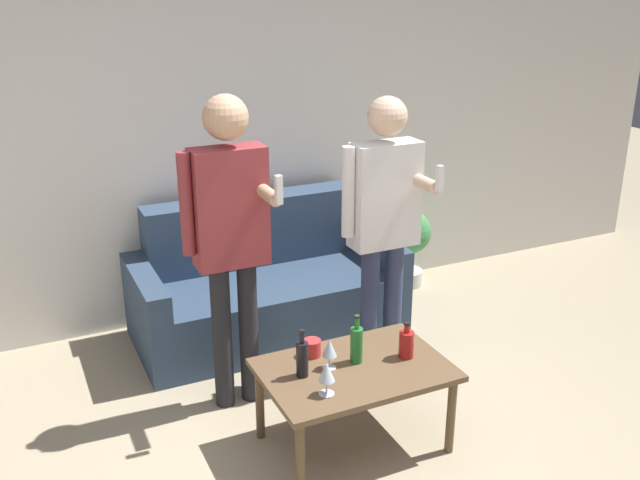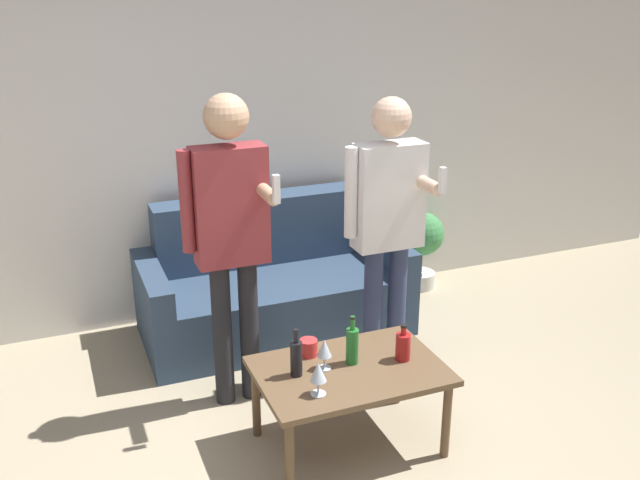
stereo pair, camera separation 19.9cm
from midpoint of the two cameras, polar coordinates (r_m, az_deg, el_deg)
wall_back at (r=4.71m, az=-9.11°, el=9.37°), size 8.00×0.06×2.70m
couch at (r=4.72m, az=-2.63°, el=-3.74°), size 1.71×0.80×0.86m
coffee_table at (r=3.55m, az=4.02°, el=-10.93°), size 0.91×0.61×0.44m
bottle_orange at (r=3.41m, az=-0.22°, el=-9.39°), size 0.06×0.06×0.24m
bottle_green at (r=3.59m, az=8.26°, el=-8.39°), size 0.08×0.08×0.19m
bottle_dark at (r=3.52m, az=4.23°, el=-8.38°), size 0.06×0.06×0.25m
wine_glass_near at (r=3.46m, az=2.02°, el=-8.74°), size 0.07×0.07×0.16m
wine_glass_far at (r=3.26m, az=1.64°, el=-10.61°), size 0.08×0.08×0.16m
cup_on_table at (r=3.60m, az=0.68°, el=-8.63°), size 0.09×0.09×0.09m
person_standing_left at (r=3.67m, az=-5.65°, el=1.14°), size 0.44×0.43×1.71m
person_standing_right at (r=4.00m, az=6.84°, el=1.92°), size 0.46×0.42×1.64m
potted_plant at (r=5.38m, az=9.19°, el=-0.07°), size 0.33×0.33×0.59m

